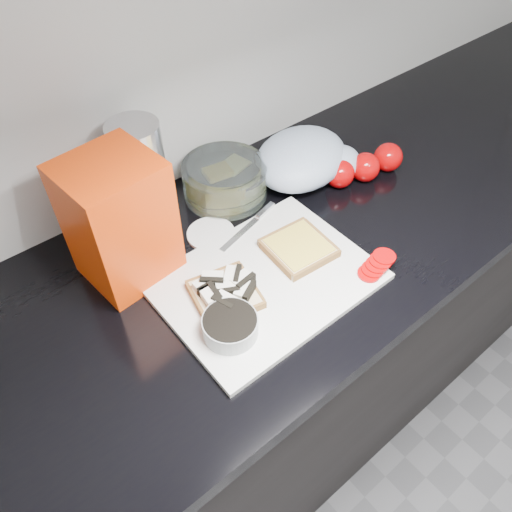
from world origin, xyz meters
The scene contains 14 objects.
base_cabinet centered at (0.00, 1.20, 0.43)m, with size 3.50×0.60×0.86m, color black.
countertop centered at (0.00, 1.20, 0.88)m, with size 3.50×0.64×0.04m, color black.
cutting_board centered at (-0.08, 1.12, 0.91)m, with size 0.40×0.30×0.01m, color silver.
bread_left centered at (-0.16, 1.14, 0.92)m, with size 0.14×0.14×0.04m.
bread_right centered at (0.02, 1.14, 0.92)m, with size 0.13×0.13×0.02m.
tomato_slices centered at (0.11, 1.01, 0.92)m, with size 0.10×0.06×0.02m.
knife centered at (0.01, 1.26, 0.91)m, with size 0.17×0.05×0.01m.
seed_tub centered at (-0.20, 1.07, 0.93)m, with size 0.10×0.10×0.05m.
tub_lid centered at (-0.08, 1.30, 0.90)m, with size 0.10×0.10×0.01m, color white.
glass_bowl centered at (0.02, 1.38, 0.94)m, with size 0.19×0.19×0.08m.
bread_bag centered at (-0.26, 1.32, 1.03)m, with size 0.16×0.15×0.25m, color #D03A03.
steel_canister centered at (-0.16, 1.41, 1.02)m, with size 0.10×0.10×0.24m, color silver.
grocery_bag centered at (0.21, 1.32, 0.95)m, with size 0.27×0.23×0.11m.
whole_tomatoes centered at (0.31, 1.23, 0.93)m, with size 0.20×0.10×0.07m.
Camera 1 is at (-0.48, 0.65, 1.64)m, focal length 35.00 mm.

